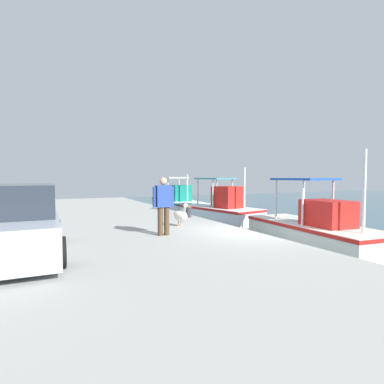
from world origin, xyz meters
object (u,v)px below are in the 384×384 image
(mooring_bollard_second, at_px, (189,212))
(parked_car, at_px, (15,224))
(fishing_boat_third, at_px, (314,229))
(fisherman_standing, at_px, (163,203))
(fishing_boat_second, at_px, (221,210))
(mooring_bollard_nearest, at_px, (160,205))
(pelican, at_px, (180,215))
(fishing_boat_nearest, at_px, (177,202))

(mooring_bollard_second, bearing_deg, parked_car, -55.28)
(fishing_boat_third, relative_size, fisherman_standing, 3.47)
(fishing_boat_second, xyz_separation_m, fisherman_standing, (6.39, -5.86, 1.09))
(mooring_bollard_second, bearing_deg, mooring_bollard_nearest, -180.00)
(parked_car, distance_m, mooring_bollard_nearest, 10.02)
(fishing_boat_third, height_order, fisherman_standing, fishing_boat_third)
(fisherman_standing, height_order, mooring_bollard_second, fisherman_standing)
(fishing_boat_third, bearing_deg, mooring_bollard_second, -136.33)
(fishing_boat_third, distance_m, pelican, 5.03)
(fishing_boat_third, bearing_deg, fishing_boat_nearest, -179.83)
(pelican, bearing_deg, fishing_boat_third, 70.99)
(mooring_bollard_second, bearing_deg, fishing_boat_third, 43.67)
(fishing_boat_second, bearing_deg, pelican, -43.09)
(fishing_boat_nearest, relative_size, fishing_boat_third, 1.11)
(parked_car, bearing_deg, mooring_bollard_second, 124.72)
(pelican, distance_m, mooring_bollard_nearest, 5.80)
(fisherman_standing, distance_m, parked_car, 3.86)
(fishing_boat_second, height_order, fisherman_standing, fishing_boat_second)
(fishing_boat_nearest, height_order, mooring_bollard_second, fishing_boat_nearest)
(fishing_boat_second, xyz_separation_m, parked_car, (7.30, -9.61, 0.85))
(fishing_boat_nearest, height_order, fisherman_standing, fishing_boat_nearest)
(fishing_boat_second, height_order, parked_car, fishing_boat_second)
(fishing_boat_nearest, bearing_deg, parked_car, -34.91)
(fisherman_standing, bearing_deg, mooring_bollard_second, 144.48)
(fishing_boat_third, height_order, mooring_bollard_nearest, fishing_boat_third)
(fishing_boat_second, relative_size, fisherman_standing, 3.14)
(fishing_boat_third, relative_size, mooring_bollard_nearest, 14.53)
(parked_car, relative_size, mooring_bollard_nearest, 9.99)
(mooring_bollard_nearest, bearing_deg, pelican, -12.50)
(fishing_boat_third, bearing_deg, mooring_bollard_nearest, -154.54)
(pelican, xyz_separation_m, mooring_bollard_nearest, (-5.66, 1.25, -0.19))
(fishing_boat_nearest, distance_m, fisherman_standing, 14.11)
(fishing_boat_third, bearing_deg, parked_car, -86.31)
(mooring_bollard_nearest, bearing_deg, fishing_boat_third, 25.46)
(fishing_boat_second, bearing_deg, fishing_boat_third, -0.02)
(fishing_boat_second, distance_m, mooring_bollard_nearest, 3.54)
(pelican, xyz_separation_m, mooring_bollard_second, (-2.01, 1.25, -0.18))
(parked_car, xyz_separation_m, mooring_bollard_second, (-4.25, 6.14, -0.50))
(parked_car, relative_size, mooring_bollard_second, 9.35)
(fishing_boat_nearest, height_order, mooring_bollard_nearest, fishing_boat_nearest)
(fisherman_standing, xyz_separation_m, mooring_bollard_nearest, (-7.00, 2.39, -0.75))
(fishing_boat_third, relative_size, mooring_bollard_second, 13.60)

